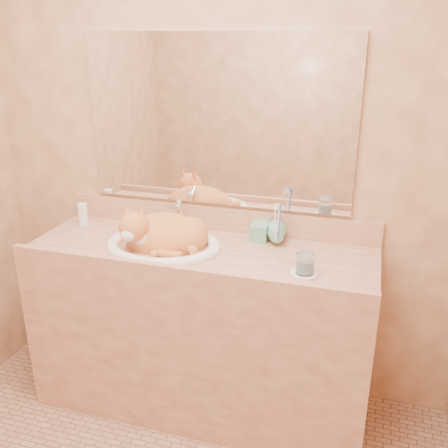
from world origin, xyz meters
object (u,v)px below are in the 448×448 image
(water_glass, at_px, (305,263))
(toothbrush_cup, at_px, (277,238))
(soap_dispenser, at_px, (258,225))
(cat, at_px, (162,233))
(sink_basin, at_px, (163,230))
(vanity_counter, at_px, (201,329))

(water_glass, bearing_deg, toothbrush_cup, 123.69)
(soap_dispenser, distance_m, water_glass, 0.38)
(soap_dispenser, bearing_deg, cat, -162.98)
(sink_basin, xyz_separation_m, cat, (-0.01, 0.01, -0.02))
(cat, distance_m, soap_dispenser, 0.45)
(vanity_counter, xyz_separation_m, water_glass, (0.50, -0.12, 0.48))
(cat, bearing_deg, sink_basin, -53.06)
(sink_basin, bearing_deg, cat, 124.68)
(sink_basin, relative_size, cat, 1.34)
(sink_basin, xyz_separation_m, toothbrush_cup, (0.51, 0.14, -0.04))
(cat, bearing_deg, soap_dispenser, 13.79)
(cat, xyz_separation_m, soap_dispenser, (0.42, 0.15, 0.03))
(vanity_counter, bearing_deg, soap_dispenser, 31.89)
(sink_basin, distance_m, water_glass, 0.68)
(toothbrush_cup, xyz_separation_m, water_glass, (0.16, -0.25, 0.01))
(cat, height_order, water_glass, cat)
(cat, relative_size, water_glass, 4.55)
(soap_dispenser, relative_size, water_glass, 2.06)
(cat, bearing_deg, toothbrush_cup, 7.68)
(cat, relative_size, toothbrush_cup, 3.93)
(cat, xyz_separation_m, water_glass, (0.68, -0.12, -0.01))
(cat, distance_m, toothbrush_cup, 0.53)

